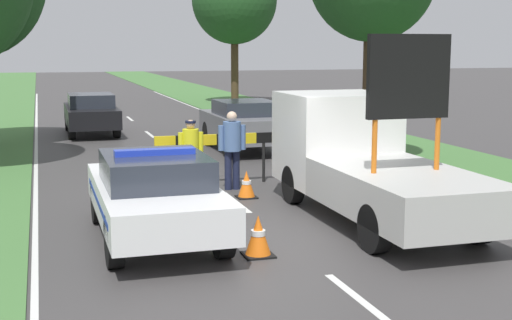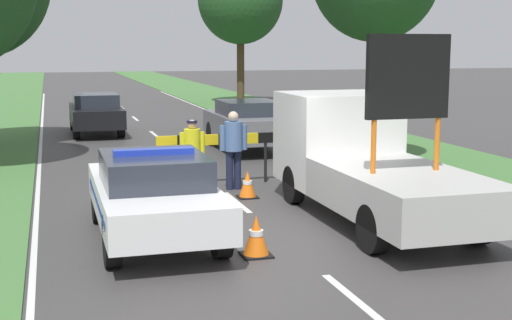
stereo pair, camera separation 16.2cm
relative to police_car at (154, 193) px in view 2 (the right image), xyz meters
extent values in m
plane|color=#3D3A3A|center=(2.06, -0.16, -0.78)|extent=(160.00, 160.00, 0.00)
cube|color=silver|center=(2.06, -3.66, -0.77)|extent=(0.12, 2.03, 0.01)
cube|color=silver|center=(2.06, 2.36, -0.77)|extent=(0.12, 2.03, 0.01)
cube|color=silver|center=(2.06, 8.38, -0.77)|extent=(0.12, 2.03, 0.01)
cube|color=silver|center=(2.06, 14.39, -0.77)|extent=(0.12, 2.03, 0.01)
cube|color=silver|center=(2.06, 20.41, -0.77)|extent=(0.12, 2.03, 0.01)
cube|color=silver|center=(2.06, 26.43, -0.77)|extent=(0.12, 2.03, 0.01)
cube|color=silver|center=(2.06, 32.45, -0.77)|extent=(0.12, 2.03, 0.01)
cube|color=silver|center=(2.06, 38.47, -0.77)|extent=(0.12, 2.03, 0.01)
cube|color=silver|center=(-1.96, 11.23, -0.77)|extent=(0.10, 55.88, 0.01)
cube|color=silver|center=(6.07, 11.23, -0.77)|extent=(0.10, 55.88, 0.01)
cube|color=#427038|center=(8.60, 19.84, -0.76)|extent=(4.86, 120.00, 0.03)
cube|color=white|center=(0.00, 0.02, -0.10)|extent=(1.88, 4.56, 0.57)
cube|color=#282D38|center=(0.00, -0.12, 0.43)|extent=(1.66, 2.10, 0.49)
cylinder|color=black|center=(-0.82, 1.44, -0.38)|extent=(0.24, 0.79, 0.79)
cylinder|color=black|center=(0.82, 1.44, -0.38)|extent=(0.24, 0.79, 0.79)
cylinder|color=black|center=(-0.82, -1.39, -0.38)|extent=(0.24, 0.79, 0.79)
cylinder|color=black|center=(0.82, -1.39, -0.38)|extent=(0.24, 0.79, 0.79)
cube|color=#1E38C6|center=(0.00, -0.12, 0.73)|extent=(1.32, 0.24, 0.10)
cube|color=#193399|center=(0.00, 0.02, -0.07)|extent=(1.89, 3.74, 0.10)
cube|color=black|center=(0.00, 2.34, -0.15)|extent=(1.04, 0.08, 0.34)
cube|color=white|center=(4.11, 1.94, 0.55)|extent=(2.12, 2.09, 1.87)
cube|color=#232833|center=(4.11, 2.97, 0.89)|extent=(1.81, 0.04, 0.82)
cube|color=#B2B2AD|center=(4.11, -1.05, -0.02)|extent=(2.12, 3.89, 0.73)
cylinder|color=#D16619|center=(3.52, -1.05, 0.80)|extent=(0.09, 0.09, 0.90)
cylinder|color=#D16619|center=(4.70, -1.05, 0.80)|extent=(0.09, 0.09, 0.90)
cube|color=black|center=(4.11, -1.05, 1.95)|extent=(1.48, 0.12, 1.40)
cylinder|color=black|center=(3.17, 1.94, -0.39)|extent=(0.24, 0.79, 0.79)
cylinder|color=black|center=(5.05, 1.94, -0.39)|extent=(0.24, 0.79, 0.79)
cylinder|color=black|center=(3.17, -1.82, -0.39)|extent=(0.24, 0.79, 0.79)
cylinder|color=black|center=(5.05, -1.82, -0.39)|extent=(0.24, 0.79, 0.79)
cylinder|color=black|center=(0.97, 4.35, -0.31)|extent=(0.07, 0.07, 0.95)
cylinder|color=black|center=(3.29, 4.35, -0.31)|extent=(0.07, 0.07, 0.95)
cube|color=yellow|center=(0.92, 4.35, 0.29)|extent=(0.48, 0.08, 0.25)
cube|color=black|center=(1.40, 4.35, 0.29)|extent=(0.48, 0.08, 0.25)
cube|color=yellow|center=(1.89, 4.35, 0.29)|extent=(0.48, 0.08, 0.25)
cube|color=black|center=(2.37, 4.35, 0.29)|extent=(0.48, 0.08, 0.25)
cube|color=yellow|center=(2.86, 4.35, 0.29)|extent=(0.48, 0.08, 0.25)
cube|color=black|center=(3.34, 4.35, 0.29)|extent=(0.48, 0.08, 0.25)
cylinder|color=#191E38|center=(1.35, 3.90, -0.38)|extent=(0.15, 0.15, 0.79)
cylinder|color=#191E38|center=(1.51, 3.90, -0.38)|extent=(0.15, 0.15, 0.79)
cylinder|color=yellow|center=(1.43, 3.90, 0.31)|extent=(0.36, 0.36, 0.60)
cylinder|color=yellow|center=(1.20, 3.90, 0.28)|extent=(0.12, 0.12, 0.51)
cylinder|color=yellow|center=(1.66, 3.90, 0.28)|extent=(0.12, 0.12, 0.51)
sphere|color=tan|center=(1.43, 3.90, 0.72)|extent=(0.21, 0.21, 0.21)
cylinder|color=#141933|center=(1.43, 3.90, 0.77)|extent=(0.24, 0.24, 0.05)
cylinder|color=#191E38|center=(2.24, 3.69, -0.34)|extent=(0.17, 0.17, 0.89)
cylinder|color=#191E38|center=(2.42, 3.69, -0.34)|extent=(0.17, 0.17, 0.89)
cylinder|color=#4C6B9E|center=(2.33, 3.69, 0.44)|extent=(0.41, 0.41, 0.66)
cylinder|color=#4C6B9E|center=(2.08, 3.69, 0.41)|extent=(0.13, 0.13, 0.57)
cylinder|color=#4C6B9E|center=(2.59, 3.69, 0.41)|extent=(0.13, 0.13, 0.57)
sphere|color=beige|center=(2.33, 3.69, 0.89)|extent=(0.23, 0.23, 0.23)
cube|color=black|center=(4.80, 4.28, -0.76)|extent=(0.45, 0.45, 0.03)
cone|color=orange|center=(4.80, 4.28, -0.45)|extent=(0.38, 0.38, 0.59)
cylinder|color=white|center=(4.80, 4.28, -0.42)|extent=(0.22, 0.22, 0.08)
cube|color=black|center=(1.37, -1.45, -0.76)|extent=(0.47, 0.47, 0.03)
cone|color=orange|center=(1.37, -1.45, -0.44)|extent=(0.40, 0.40, 0.62)
cylinder|color=white|center=(1.37, -1.45, -0.41)|extent=(0.22, 0.22, 0.09)
cube|color=black|center=(2.39, 2.73, -0.76)|extent=(0.42, 0.42, 0.03)
cone|color=orange|center=(2.39, 2.73, -0.47)|extent=(0.36, 0.36, 0.56)
cylinder|color=white|center=(2.39, 2.73, -0.44)|extent=(0.20, 0.20, 0.08)
cube|color=slate|center=(4.30, 9.57, -0.02)|extent=(1.92, 4.30, 0.73)
cube|color=#282D38|center=(4.30, 9.44, 0.56)|extent=(1.69, 1.98, 0.44)
cylinder|color=black|center=(3.46, 10.90, -0.38)|extent=(0.24, 0.79, 0.79)
cylinder|color=black|center=(5.14, 10.90, -0.38)|extent=(0.24, 0.79, 0.79)
cylinder|color=black|center=(3.46, 8.24, -0.38)|extent=(0.24, 0.79, 0.79)
cylinder|color=black|center=(5.14, 8.24, -0.38)|extent=(0.24, 0.79, 0.79)
cube|color=black|center=(0.02, 15.17, -0.09)|extent=(1.79, 4.49, 0.66)
cube|color=#282D38|center=(0.02, 15.04, 0.48)|extent=(1.57, 2.07, 0.47)
cylinder|color=black|center=(-0.76, 16.57, -0.42)|extent=(0.24, 0.72, 0.72)
cylinder|color=black|center=(0.79, 16.57, -0.42)|extent=(0.24, 0.72, 0.72)
cylinder|color=black|center=(-0.76, 13.78, -0.42)|extent=(0.24, 0.72, 0.72)
cylinder|color=black|center=(0.79, 13.78, -0.42)|extent=(0.24, 0.72, 0.72)
cylinder|color=#42301E|center=(6.81, 5.96, 1.14)|extent=(0.38, 0.38, 3.84)
cylinder|color=#42301E|center=(8.75, 27.04, 1.23)|extent=(0.42, 0.42, 4.02)
camera|label=1|loc=(-1.77, -11.69, 2.45)|focal=50.00mm
camera|label=2|loc=(-1.62, -11.73, 2.45)|focal=50.00mm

